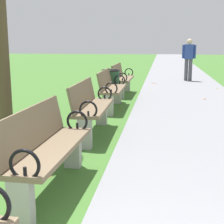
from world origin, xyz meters
TOP-DOWN VIEW (x-y plane):
  - paved_walkway at (1.37, 18.00)m, footprint 2.75×44.00m
  - park_bench_2 at (-0.50, 2.32)m, footprint 0.52×1.61m
  - park_bench_3 at (-0.50, 4.55)m, footprint 0.49×1.61m
  - park_bench_4 at (-0.50, 6.80)m, footprint 0.48×1.60m
  - park_bench_5 at (-0.50, 8.98)m, footprint 0.50×1.61m
  - pedestrian_walking at (1.66, 12.77)m, footprint 0.52×0.27m
  - trash_bin at (-0.65, 7.76)m, footprint 0.48×0.48m
  - scattered_leaves at (0.70, 6.88)m, footprint 4.09×13.07m

SIDE VIEW (x-z plane):
  - paved_walkway at x=1.37m, z-range 0.00..0.02m
  - scattered_leaves at x=0.70m, z-range 0.00..0.03m
  - trash_bin at x=-0.65m, z-range 0.00..0.84m
  - park_bench_2 at x=-0.50m, z-range 0.04..0.93m
  - park_bench_3 at x=-0.50m, z-range 0.04..0.93m
  - park_bench_4 at x=-0.50m, z-range 0.04..0.93m
  - park_bench_5 at x=-0.50m, z-range 0.04..0.93m
  - pedestrian_walking at x=1.66m, z-range 0.12..1.74m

